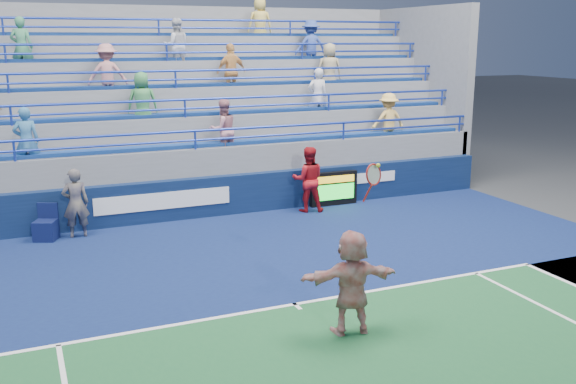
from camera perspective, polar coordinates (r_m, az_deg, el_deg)
name	(u,v)px	position (r m, az deg, el deg)	size (l,w,h in m)	color
ground	(295,305)	(11.91, 0.62, -10.04)	(120.00, 120.00, 0.00)	#333538
sponsor_wall	(199,198)	(17.58, -7.89, -0.50)	(18.00, 0.32, 1.10)	#0A193A
bleacher_stand	(167,142)	(20.98, -10.74, 4.42)	(18.00, 5.60, 6.13)	slate
serve_speed_board	(334,189)	(18.72, 4.09, 0.29)	(1.45, 0.18, 1.00)	black
judge_chair	(46,229)	(16.57, -20.73, -3.08)	(0.65, 0.67, 0.88)	#0D1541
tennis_player	(352,282)	(10.59, 5.68, -7.97)	(1.70, 0.78, 2.84)	silver
line_judge	(76,203)	(16.41, -18.35, -0.96)	(0.63, 0.41, 1.73)	#16173C
ball_girl	(308,179)	(17.94, 1.80, 1.12)	(0.90, 0.70, 1.85)	#A9131A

